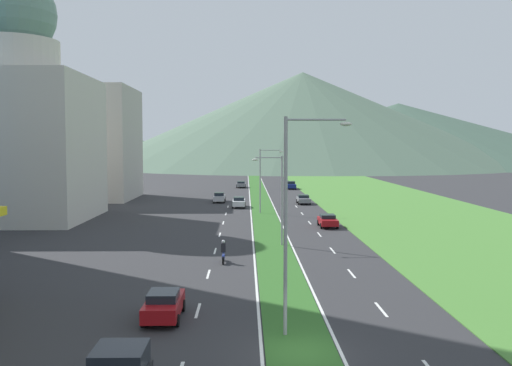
# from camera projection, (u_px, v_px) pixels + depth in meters

# --- Properties ---
(ground_plane) EXTENTS (600.00, 600.00, 0.00)m
(ground_plane) POSITION_uv_depth(u_px,v_px,m) (301.00, 353.00, 24.90)
(ground_plane) COLOR #2D2D30
(grass_median) EXTENTS (3.20, 240.00, 0.06)m
(grass_median) POSITION_uv_depth(u_px,v_px,m) (262.00, 206.00, 84.75)
(grass_median) COLOR #2D6023
(grass_median) RESTS_ON ground_plane
(grass_verge_right) EXTENTS (24.00, 240.00, 0.06)m
(grass_verge_right) POSITION_uv_depth(u_px,v_px,m) (399.00, 206.00, 85.12)
(grass_verge_right) COLOR #477F33
(grass_verge_right) RESTS_ON ground_plane
(lane_dash_left_3) EXTENTS (0.16, 2.80, 0.01)m
(lane_dash_left_3) POSITION_uv_depth(u_px,v_px,m) (198.00, 310.00, 31.28)
(lane_dash_left_3) COLOR silver
(lane_dash_left_3) RESTS_ON ground_plane
(lane_dash_left_4) EXTENTS (0.16, 2.80, 0.01)m
(lane_dash_left_4) POSITION_uv_depth(u_px,v_px,m) (208.00, 274.00, 40.09)
(lane_dash_left_4) COLOR silver
(lane_dash_left_4) RESTS_ON ground_plane
(lane_dash_left_5) EXTENTS (0.16, 2.80, 0.01)m
(lane_dash_left_5) POSITION_uv_depth(u_px,v_px,m) (215.00, 251.00, 48.90)
(lane_dash_left_5) COLOR silver
(lane_dash_left_5) RESTS_ON ground_plane
(lane_dash_left_6) EXTENTS (0.16, 2.80, 0.01)m
(lane_dash_left_6) POSITION_uv_depth(u_px,v_px,m) (220.00, 235.00, 57.71)
(lane_dash_left_6) COLOR silver
(lane_dash_left_6) RESTS_ON ground_plane
(lane_dash_left_7) EXTENTS (0.16, 2.80, 0.01)m
(lane_dash_left_7) POSITION_uv_depth(u_px,v_px,m) (223.00, 223.00, 66.52)
(lane_dash_left_7) COLOR silver
(lane_dash_left_7) RESTS_ON ground_plane
(lane_dash_left_8) EXTENTS (0.16, 2.80, 0.01)m
(lane_dash_left_8) POSITION_uv_depth(u_px,v_px,m) (226.00, 214.00, 75.33)
(lane_dash_left_8) COLOR silver
(lane_dash_left_8) RESTS_ON ground_plane
(lane_dash_left_9) EXTENTS (0.16, 2.80, 0.01)m
(lane_dash_left_9) POSITION_uv_depth(u_px,v_px,m) (228.00, 207.00, 84.14)
(lane_dash_left_9) COLOR silver
(lane_dash_left_9) RESTS_ON ground_plane
(lane_dash_right_3) EXTENTS (0.16, 2.80, 0.01)m
(lane_dash_right_3) POSITION_uv_depth(u_px,v_px,m) (381.00, 309.00, 31.46)
(lane_dash_right_3) COLOR silver
(lane_dash_right_3) RESTS_ON ground_plane
(lane_dash_right_4) EXTENTS (0.16, 2.80, 0.01)m
(lane_dash_right_4) POSITION_uv_depth(u_px,v_px,m) (352.00, 274.00, 40.27)
(lane_dash_right_4) COLOR silver
(lane_dash_right_4) RESTS_ON ground_plane
(lane_dash_right_5) EXTENTS (0.16, 2.80, 0.01)m
(lane_dash_right_5) POSITION_uv_depth(u_px,v_px,m) (333.00, 250.00, 49.08)
(lane_dash_right_5) COLOR silver
(lane_dash_right_5) RESTS_ON ground_plane
(lane_dash_right_6) EXTENTS (0.16, 2.80, 0.01)m
(lane_dash_right_6) POSITION_uv_depth(u_px,v_px,m) (319.00, 234.00, 57.89)
(lane_dash_right_6) COLOR silver
(lane_dash_right_6) RESTS_ON ground_plane
(lane_dash_right_7) EXTENTS (0.16, 2.80, 0.01)m
(lane_dash_right_7) POSITION_uv_depth(u_px,v_px,m) (310.00, 223.00, 66.70)
(lane_dash_right_7) COLOR silver
(lane_dash_right_7) RESTS_ON ground_plane
(lane_dash_right_8) EXTENTS (0.16, 2.80, 0.01)m
(lane_dash_right_8) POSITION_uv_depth(u_px,v_px,m) (302.00, 214.00, 75.51)
(lane_dash_right_8) COLOR silver
(lane_dash_right_8) RESTS_ON ground_plane
(lane_dash_right_9) EXTENTS (0.16, 2.80, 0.01)m
(lane_dash_right_9) POSITION_uv_depth(u_px,v_px,m) (296.00, 206.00, 84.32)
(lane_dash_right_9) COLOR silver
(lane_dash_right_9) RESTS_ON ground_plane
(edge_line_median_left) EXTENTS (0.16, 240.00, 0.01)m
(edge_line_median_left) POSITION_uv_depth(u_px,v_px,m) (250.00, 206.00, 84.72)
(edge_line_median_left) COLOR silver
(edge_line_median_left) RESTS_ON ground_plane
(edge_line_median_right) EXTENTS (0.16, 240.00, 0.01)m
(edge_line_median_right) POSITION_uv_depth(u_px,v_px,m) (274.00, 206.00, 84.78)
(edge_line_median_right) COLOR silver
(edge_line_median_right) RESTS_ON ground_plane
(domed_building) EXTENTS (17.82, 17.82, 30.09)m
(domed_building) POSITION_uv_depth(u_px,v_px,m) (15.00, 121.00, 68.76)
(domed_building) COLOR beige
(domed_building) RESTS_ON ground_plane
(midrise_colored) EXTENTS (17.01, 17.01, 18.83)m
(midrise_colored) POSITION_uv_depth(u_px,v_px,m) (83.00, 144.00, 95.93)
(midrise_colored) COLOR #B7B2A8
(midrise_colored) RESTS_ON ground_plane
(hill_far_left) EXTENTS (217.91, 217.91, 24.66)m
(hill_far_left) POSITION_uv_depth(u_px,v_px,m) (39.00, 139.00, 315.15)
(hill_far_left) COLOR #3D5647
(hill_far_left) RESTS_ON ground_plane
(hill_far_center) EXTENTS (192.55, 192.55, 42.53)m
(hill_far_center) POSITION_uv_depth(u_px,v_px,m) (303.00, 119.00, 259.85)
(hill_far_center) COLOR #516B56
(hill_far_center) RESTS_ON ground_plane
(hill_far_right) EXTENTS (205.34, 205.34, 30.46)m
(hill_far_right) POSITION_uv_depth(u_px,v_px,m) (398.00, 133.00, 289.09)
(hill_far_right) COLOR #3D5647
(hill_far_right) RESTS_ON ground_plane
(street_lamp_near) EXTENTS (3.21, 0.30, 10.49)m
(street_lamp_near) POSITION_uv_depth(u_px,v_px,m) (292.00, 212.00, 26.76)
(street_lamp_near) COLOR #99999E
(street_lamp_near) RESTS_ON ground_plane
(street_lamp_mid) EXTENTS (2.80, 0.44, 8.18)m
(street_lamp_mid) POSITION_uv_depth(u_px,v_px,m) (278.00, 194.00, 51.22)
(street_lamp_mid) COLOR #99999E
(street_lamp_mid) RESTS_ON ground_plane
(street_lamp_far) EXTENTS (3.17, 0.41, 8.63)m
(street_lamp_far) POSITION_uv_depth(u_px,v_px,m) (263.00, 176.00, 75.59)
(street_lamp_far) COLOR #99999E
(street_lamp_far) RESTS_ON ground_plane
(car_0) EXTENTS (2.02, 4.53, 1.38)m
(car_0) POSITION_uv_depth(u_px,v_px,m) (241.00, 184.00, 121.96)
(car_0) COLOR slate
(car_0) RESTS_ON ground_plane
(car_1) EXTENTS (1.99, 4.23, 1.39)m
(car_1) POSITION_uv_depth(u_px,v_px,m) (328.00, 221.00, 63.19)
(car_1) COLOR maroon
(car_1) RESTS_ON ground_plane
(car_2) EXTENTS (1.89, 4.76, 1.57)m
(car_2) POSITION_uv_depth(u_px,v_px,m) (219.00, 197.00, 90.69)
(car_2) COLOR #B2B2B7
(car_2) RESTS_ON ground_plane
(car_3) EXTENTS (1.95, 4.67, 1.63)m
(car_3) POSITION_uv_depth(u_px,v_px,m) (291.00, 185.00, 117.94)
(car_3) COLOR navy
(car_3) RESTS_ON ground_plane
(car_4) EXTENTS (1.94, 4.79, 1.54)m
(car_4) POSITION_uv_depth(u_px,v_px,m) (239.00, 202.00, 83.23)
(car_4) COLOR silver
(car_4) RESTS_ON ground_plane
(car_6) EXTENTS (1.99, 4.46, 1.40)m
(car_6) POSITION_uv_depth(u_px,v_px,m) (303.00, 199.00, 88.15)
(car_6) COLOR slate
(car_6) RESTS_ON ground_plane
(car_7) EXTENTS (1.92, 4.32, 1.51)m
(car_7) POSITION_uv_depth(u_px,v_px,m) (164.00, 304.00, 29.72)
(car_7) COLOR maroon
(car_7) RESTS_ON ground_plane
(motorcycle_rider) EXTENTS (0.36, 2.00, 1.80)m
(motorcycle_rider) POSITION_uv_depth(u_px,v_px,m) (223.00, 253.00, 43.97)
(motorcycle_rider) COLOR black
(motorcycle_rider) RESTS_ON ground_plane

